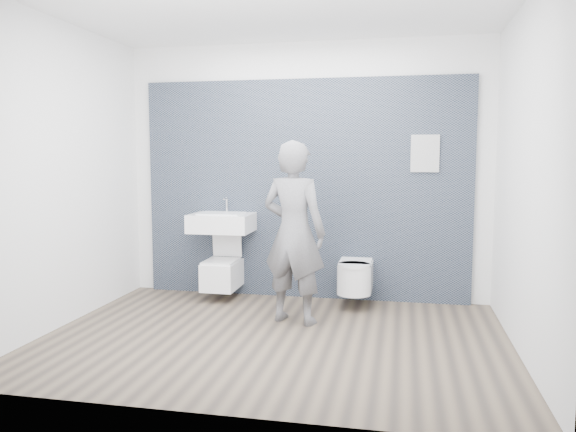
% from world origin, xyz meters
% --- Properties ---
extents(ground, '(4.00, 4.00, 0.00)m').
position_xyz_m(ground, '(0.00, 0.00, 0.00)').
color(ground, brown).
rests_on(ground, ground).
extents(room_shell, '(4.00, 4.00, 4.00)m').
position_xyz_m(room_shell, '(0.00, 0.00, 1.74)').
color(room_shell, silver).
rests_on(room_shell, ground).
extents(tile_wall, '(3.60, 0.06, 2.40)m').
position_xyz_m(tile_wall, '(0.00, 1.47, 0.00)').
color(tile_wall, black).
rests_on(tile_wall, ground).
extents(washbasin, '(0.66, 0.50, 0.50)m').
position_xyz_m(washbasin, '(-0.86, 1.19, 0.85)').
color(washbasin, white).
rests_on(washbasin, ground).
extents(toilet_square, '(0.35, 0.51, 0.69)m').
position_xyz_m(toilet_square, '(-0.86, 1.19, 0.29)').
color(toilet_square, white).
rests_on(toilet_square, ground).
extents(toilet_rounded, '(0.35, 0.59, 0.32)m').
position_xyz_m(toilet_rounded, '(0.60, 1.14, 0.32)').
color(toilet_rounded, white).
rests_on(toilet_rounded, ground).
extents(info_placard, '(0.29, 0.03, 0.39)m').
position_xyz_m(info_placard, '(1.29, 1.43, 0.00)').
color(info_placard, white).
rests_on(info_placard, ground).
extents(visitor, '(0.71, 0.55, 1.71)m').
position_xyz_m(visitor, '(0.08, 0.49, 0.86)').
color(visitor, slate).
rests_on(visitor, ground).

